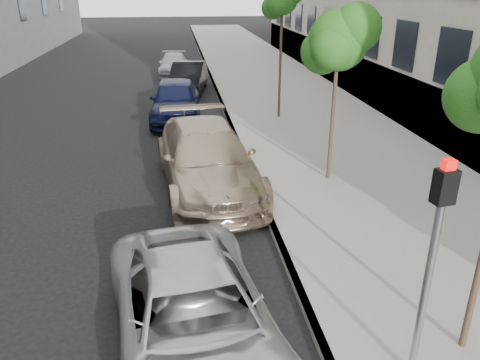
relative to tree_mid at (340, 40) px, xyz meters
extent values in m
cube|color=gray|center=(1.07, 16.00, -3.72)|extent=(6.40, 72.00, 0.14)
cube|color=#9E9B93|center=(-2.05, 16.00, -3.72)|extent=(0.15, 72.00, 0.14)
cylinder|color=#38281C|center=(-0.03, 0.00, -1.48)|extent=(0.10, 0.10, 4.34)
sphere|color=#214F14|center=(-0.03, 0.00, 0.00)|extent=(1.50, 1.50, 1.50)
sphere|color=#214F14|center=(0.32, -0.20, 0.30)|extent=(1.20, 1.20, 1.20)
sphere|color=#214F14|center=(-0.33, 0.25, -0.30)|extent=(1.12, 1.12, 1.12)
cylinder|color=#38281C|center=(-0.03, 6.50, -1.10)|extent=(0.10, 0.10, 5.09)
sphere|color=#214F14|center=(-0.33, 6.75, 0.45)|extent=(0.85, 0.85, 0.85)
cylinder|color=#939699|center=(-1.03, -6.91, -2.36)|extent=(0.10, 0.10, 2.57)
cube|color=black|center=(-1.03, -6.91, -0.86)|extent=(0.27, 0.22, 0.42)
cube|color=red|center=(-1.03, -6.91, -0.59)|extent=(0.15, 0.12, 0.12)
imported|color=#BBBEC0|center=(-3.93, -6.02, -3.12)|extent=(2.88, 5.07, 1.33)
imported|color=tan|center=(-3.33, 0.09, -2.95)|extent=(2.87, 5.94, 1.67)
imported|color=black|center=(-4.10, 7.06, -2.98)|extent=(2.10, 4.80, 1.61)
imported|color=black|center=(-3.44, 12.23, -3.06)|extent=(2.24, 4.61, 1.46)
imported|color=#A4A6AC|center=(-4.14, 17.16, -3.17)|extent=(1.79, 4.26, 1.23)
camera|label=1|loc=(-4.00, -11.43, 1.27)|focal=35.00mm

